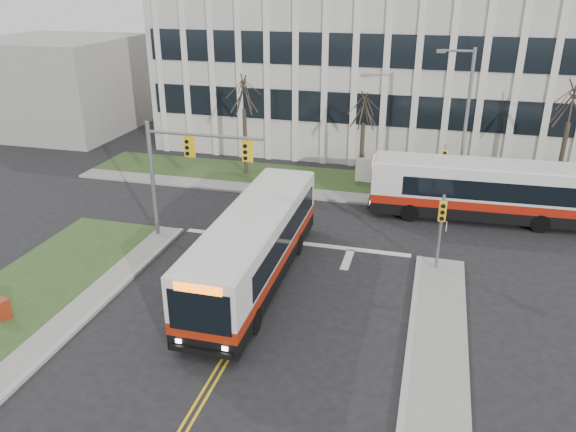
{
  "coord_description": "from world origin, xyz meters",
  "views": [
    {
      "loc": [
        6.49,
        -17.38,
        12.72
      ],
      "look_at": [
        -0.02,
        6.99,
        2.0
      ],
      "focal_mm": 35.0,
      "sensor_mm": 36.0,
      "label": 1
    }
  ],
  "objects_px": {
    "directory_sign": "(367,171)",
    "newspaper_box_red": "(3,310)",
    "bus_main": "(255,248)",
    "streetlight": "(463,119)",
    "bus_cross": "(482,192)"
  },
  "relations": [
    {
      "from": "streetlight",
      "to": "newspaper_box_red",
      "type": "bearing_deg",
      "value": -134.25
    },
    {
      "from": "bus_cross",
      "to": "streetlight",
      "type": "bearing_deg",
      "value": -150.01
    },
    {
      "from": "newspaper_box_red",
      "to": "bus_main",
      "type": "bearing_deg",
      "value": 48.94
    },
    {
      "from": "streetlight",
      "to": "newspaper_box_red",
      "type": "height_order",
      "value": "streetlight"
    },
    {
      "from": "bus_cross",
      "to": "directory_sign",
      "type": "bearing_deg",
      "value": -119.01
    },
    {
      "from": "directory_sign",
      "to": "bus_cross",
      "type": "distance_m",
      "value": 7.76
    },
    {
      "from": "bus_main",
      "to": "bus_cross",
      "type": "relative_size",
      "value": 1.01
    },
    {
      "from": "bus_main",
      "to": "newspaper_box_red",
      "type": "xyz_separation_m",
      "value": [
        -8.77,
        -5.71,
        -1.18
      ]
    },
    {
      "from": "directory_sign",
      "to": "bus_main",
      "type": "bearing_deg",
      "value": -103.37
    },
    {
      "from": "streetlight",
      "to": "bus_cross",
      "type": "bearing_deg",
      "value": -57.85
    },
    {
      "from": "directory_sign",
      "to": "newspaper_box_red",
      "type": "relative_size",
      "value": 2.11
    },
    {
      "from": "streetlight",
      "to": "directory_sign",
      "type": "distance_m",
      "value": 6.96
    },
    {
      "from": "newspaper_box_red",
      "to": "directory_sign",
      "type": "bearing_deg",
      "value": 74.01
    },
    {
      "from": "bus_cross",
      "to": "newspaper_box_red",
      "type": "distance_m",
      "value": 24.67
    },
    {
      "from": "newspaper_box_red",
      "to": "streetlight",
      "type": "bearing_deg",
      "value": 61.64
    }
  ]
}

